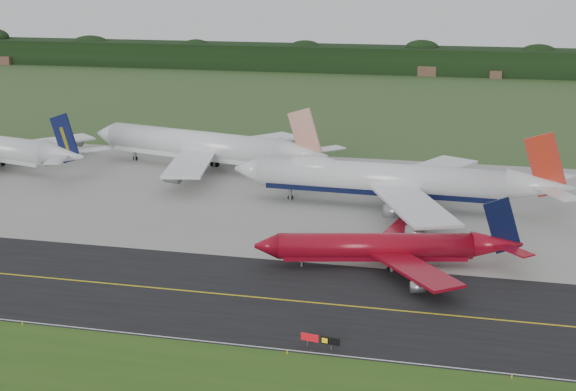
{
  "coord_description": "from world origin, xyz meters",
  "views": [
    {
      "loc": [
        22.9,
        -109.08,
        45.98
      ],
      "look_at": [
        -8.03,
        22.0,
        8.37
      ],
      "focal_mm": 50.0,
      "sensor_mm": 36.0,
      "label": 1
    }
  ],
  "objects_px": {
    "jet_star_tail": "(205,146)",
    "jet_red_737": "(390,247)",
    "jet_ba_747": "(392,180)",
    "taxiway_sign": "(320,339)"
  },
  "relations": [
    {
      "from": "jet_red_737",
      "to": "jet_star_tail",
      "type": "distance_m",
      "value": 75.27
    },
    {
      "from": "jet_ba_747",
      "to": "taxiway_sign",
      "type": "distance_m",
      "value": 65.35
    },
    {
      "from": "jet_ba_747",
      "to": "jet_star_tail",
      "type": "xyz_separation_m",
      "value": [
        -46.98,
        22.16,
        -0.12
      ]
    },
    {
      "from": "jet_red_737",
      "to": "jet_star_tail",
      "type": "relative_size",
      "value": 0.67
    },
    {
      "from": "jet_red_737",
      "to": "taxiway_sign",
      "type": "height_order",
      "value": "jet_red_737"
    },
    {
      "from": "jet_red_737",
      "to": "jet_ba_747",
      "type": "bearing_deg",
      "value": 95.86
    },
    {
      "from": "jet_star_tail",
      "to": "jet_red_737",
      "type": "bearing_deg",
      "value": -47.9
    },
    {
      "from": "jet_red_737",
      "to": "jet_star_tail",
      "type": "bearing_deg",
      "value": 132.1
    },
    {
      "from": "jet_ba_747",
      "to": "jet_red_737",
      "type": "bearing_deg",
      "value": -84.14
    },
    {
      "from": "jet_red_737",
      "to": "jet_star_tail",
      "type": "height_order",
      "value": "jet_star_tail"
    }
  ]
}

